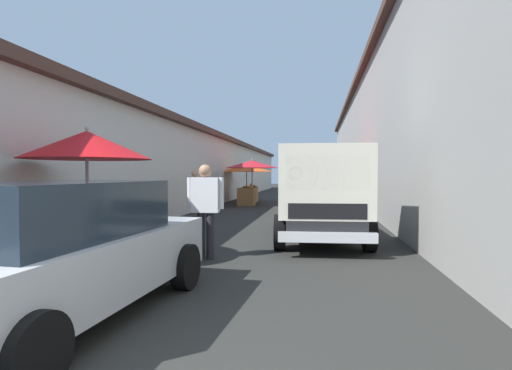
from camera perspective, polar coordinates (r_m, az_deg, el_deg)
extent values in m
plane|color=#282826|center=(15.44, 3.19, -4.07)|extent=(90.00, 90.00, 0.00)
cube|color=beige|center=(19.45, -16.81, 1.91)|extent=(49.50, 7.00, 3.30)
cube|color=#4C3328|center=(19.54, -16.85, 7.11)|extent=(49.80, 7.50, 0.24)
cube|color=gray|center=(18.40, 25.99, 5.78)|extent=(49.50, 7.00, 5.84)
cube|color=#4C3328|center=(18.88, 26.11, 15.02)|extent=(49.80, 7.50, 0.24)
cylinder|color=#9E9EA3|center=(18.85, 10.57, 0.24)|extent=(0.06, 0.06, 2.17)
cone|color=red|center=(18.85, 10.58, 2.80)|extent=(2.20, 2.20, 0.48)
sphere|color=#9E9EA3|center=(18.86, 10.58, 3.65)|extent=(0.07, 0.07, 0.07)
cube|color=#9E7547|center=(19.09, 10.32, -1.74)|extent=(0.86, 0.67, 0.84)
sphere|color=orange|center=(18.98, 10.18, -0.35)|extent=(0.09, 0.09, 0.09)
sphere|color=orange|center=(19.20, 10.80, -0.33)|extent=(0.09, 0.09, 0.09)
sphere|color=orange|center=(18.94, 10.00, -0.35)|extent=(0.09, 0.09, 0.09)
sphere|color=orange|center=(19.07, 10.19, -0.34)|extent=(0.09, 0.09, 0.09)
cylinder|color=#9E9EA3|center=(19.31, -0.56, 0.29)|extent=(0.06, 0.06, 2.16)
cone|color=red|center=(19.31, -0.56, 2.97)|extent=(2.55, 2.55, 0.36)
sphere|color=#9E9EA3|center=(19.32, -0.56, 3.62)|extent=(0.07, 0.07, 0.07)
cube|color=olive|center=(19.17, -1.37, -1.69)|extent=(0.80, 0.77, 0.85)
sphere|color=orange|center=(18.99, -0.95, -0.31)|extent=(0.09, 0.09, 0.09)
sphere|color=orange|center=(18.91, -0.71, -0.31)|extent=(0.09, 0.09, 0.09)
sphere|color=orange|center=(19.33, -0.93, -0.27)|extent=(0.09, 0.09, 0.09)
sphere|color=orange|center=(19.17, -1.05, -0.29)|extent=(0.09, 0.09, 0.09)
sphere|color=orange|center=(19.24, -1.38, -0.28)|extent=(0.09, 0.09, 0.09)
sphere|color=orange|center=(19.13, -0.83, -0.13)|extent=(0.09, 0.09, 0.09)
cylinder|color=#9E9EA3|center=(7.30, -22.77, -1.72)|extent=(0.06, 0.06, 2.25)
cone|color=red|center=(7.30, -22.84, 5.25)|extent=(2.13, 2.13, 0.47)
sphere|color=#9E9EA3|center=(7.32, -22.87, 7.41)|extent=(0.07, 0.07, 0.07)
cube|color=olive|center=(7.38, -23.02, -7.60)|extent=(0.77, 0.68, 0.73)
sphere|color=orange|center=(7.30, -23.33, -4.44)|extent=(0.09, 0.09, 0.09)
sphere|color=orange|center=(7.43, -23.37, -4.33)|extent=(0.09, 0.09, 0.09)
sphere|color=orange|center=(7.38, -21.77, -3.93)|extent=(0.09, 0.09, 0.09)
sphere|color=orange|center=(7.10, -22.36, -4.59)|extent=(0.09, 0.09, 0.09)
sphere|color=orange|center=(7.26, -22.67, -4.46)|extent=(0.09, 0.09, 0.09)
sphere|color=orange|center=(7.42, -21.53, -4.32)|extent=(0.09, 0.09, 0.09)
cylinder|color=#9E9EA3|center=(15.76, 10.48, 0.31)|extent=(0.06, 0.06, 2.36)
cone|color=red|center=(15.77, 10.50, 4.04)|extent=(2.62, 2.62, 0.31)
sphere|color=#9E9EA3|center=(15.78, 10.50, 4.74)|extent=(0.07, 0.07, 0.07)
cube|color=#9E7547|center=(15.77, 10.12, -2.51)|extent=(0.76, 0.66, 0.80)
sphere|color=orange|center=(15.90, 10.93, -0.87)|extent=(0.09, 0.09, 0.09)
sphere|color=orange|center=(15.54, 10.88, -0.93)|extent=(0.09, 0.09, 0.09)
sphere|color=orange|center=(15.56, 10.41, -0.92)|extent=(0.09, 0.09, 0.09)
cylinder|color=#9E9EA3|center=(21.99, -1.34, 0.29)|extent=(0.06, 0.06, 2.03)
cone|color=#D84C14|center=(21.99, -1.34, 2.42)|extent=(2.89, 2.89, 0.40)
sphere|color=#9E9EA3|center=(21.99, -1.34, 3.04)|extent=(0.07, 0.07, 0.07)
cube|color=#9E7547|center=(21.79, -0.78, -1.28)|extent=(0.93, 0.71, 0.85)
sphere|color=orange|center=(21.61, -0.25, -0.06)|extent=(0.09, 0.09, 0.09)
sphere|color=orange|center=(21.74, -0.55, -0.05)|extent=(0.09, 0.09, 0.09)
sphere|color=orange|center=(21.72, -0.56, -0.05)|extent=(0.09, 0.09, 0.09)
sphere|color=orange|center=(21.98, -0.75, 0.11)|extent=(0.09, 0.09, 0.09)
cube|color=#ADAFB5|center=(4.77, -26.10, -10.20)|extent=(4.01, 1.98, 0.64)
cube|color=#19232D|center=(4.57, -27.38, -3.13)|extent=(2.44, 1.67, 0.56)
cube|color=black|center=(6.38, -15.12, -9.12)|extent=(0.21, 1.65, 0.20)
cube|color=silver|center=(6.65, -19.55, -6.28)|extent=(0.08, 0.24, 0.14)
cube|color=silver|center=(6.11, -10.16, -6.91)|extent=(0.08, 0.24, 0.14)
cylinder|color=black|center=(6.37, -24.60, -9.70)|extent=(0.61, 0.24, 0.60)
cylinder|color=black|center=(5.52, -9.95, -11.33)|extent=(0.61, 0.24, 0.60)
cylinder|color=black|center=(3.34, -28.99, -20.26)|extent=(0.61, 0.24, 0.60)
cube|color=black|center=(9.73, 8.95, -4.49)|extent=(4.87, 1.73, 0.36)
cube|color=beige|center=(8.05, 9.65, 0.51)|extent=(1.63, 1.83, 1.40)
cube|color=#19232D|center=(7.31, 10.06, 1.77)|extent=(0.14, 1.47, 0.63)
cube|color=#19232D|center=(8.05, 9.65, 1.76)|extent=(1.14, 1.83, 0.45)
cube|color=black|center=(7.33, 10.04, -3.67)|extent=(0.14, 1.40, 0.28)
cube|color=silver|center=(7.31, 10.07, -7.32)|extent=(0.22, 1.75, 0.18)
cube|color=gray|center=(10.58, 13.15, -1.68)|extent=(3.16, 0.24, 0.50)
cube|color=gray|center=(10.50, 4.21, -1.67)|extent=(3.16, 0.24, 0.50)
cube|color=gray|center=(12.06, 8.31, -1.26)|extent=(0.15, 1.65, 0.50)
cylinder|color=black|center=(8.24, 15.74, -6.63)|extent=(0.73, 0.26, 0.72)
cylinder|color=black|center=(8.12, 3.40, -6.69)|extent=(0.73, 0.26, 0.72)
cylinder|color=black|center=(11.25, 12.98, -4.40)|extent=(0.73, 0.26, 0.72)
cylinder|color=black|center=(11.16, 4.01, -4.41)|extent=(0.73, 0.26, 0.72)
cylinder|color=#665B4C|center=(13.09, -8.39, -3.32)|extent=(0.14, 0.14, 0.82)
cylinder|color=#665B4C|center=(13.21, -8.91, -3.28)|extent=(0.14, 0.14, 0.82)
cube|color=#D8C666|center=(13.11, -8.66, -0.19)|extent=(0.40, 0.51, 0.61)
sphere|color=tan|center=(13.10, -8.67, 1.64)|extent=(0.22, 0.22, 0.22)
cylinder|color=#D8C666|center=(12.91, -7.76, -0.08)|extent=(0.08, 0.08, 0.55)
cylinder|color=#D8C666|center=(13.31, -9.54, -0.04)|extent=(0.08, 0.08, 0.55)
cylinder|color=#232328|center=(7.32, -6.51, -7.14)|extent=(0.14, 0.14, 0.84)
cylinder|color=#232328|center=(7.36, -7.82, -7.10)|extent=(0.14, 0.14, 0.84)
cube|color=white|center=(7.27, -7.19, -1.40)|extent=(0.22, 0.50, 0.63)
sphere|color=#A57A5B|center=(7.26, -7.20, 1.99)|extent=(0.23, 0.23, 0.23)
cylinder|color=white|center=(7.20, -4.91, -1.17)|extent=(0.08, 0.08, 0.57)
cylinder|color=white|center=(7.34, -9.42, -1.13)|extent=(0.08, 0.08, 0.57)
cylinder|color=black|center=(14.31, 12.41, -3.68)|extent=(0.45, 0.12, 0.44)
cylinder|color=black|center=(13.06, 12.33, -4.18)|extent=(0.45, 0.14, 0.44)
cube|color=red|center=(13.63, 12.37, -3.73)|extent=(0.92, 0.35, 0.08)
ellipsoid|color=black|center=(13.30, 12.36, -2.26)|extent=(0.58, 0.30, 0.20)
cube|color=red|center=(14.22, 12.42, -1.89)|extent=(0.16, 0.33, 0.56)
cylinder|color=silver|center=(14.15, 12.42, -1.50)|extent=(0.28, 0.08, 0.68)
cylinder|color=black|center=(14.05, 12.42, -0.09)|extent=(0.55, 0.08, 0.04)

